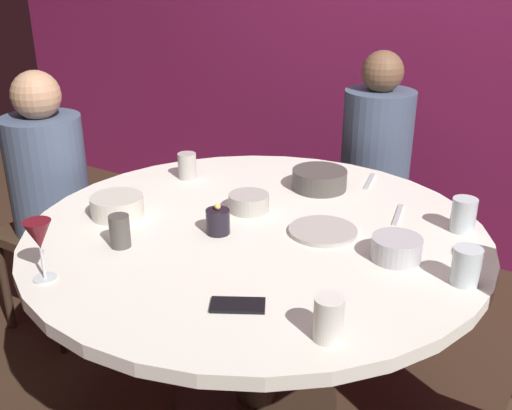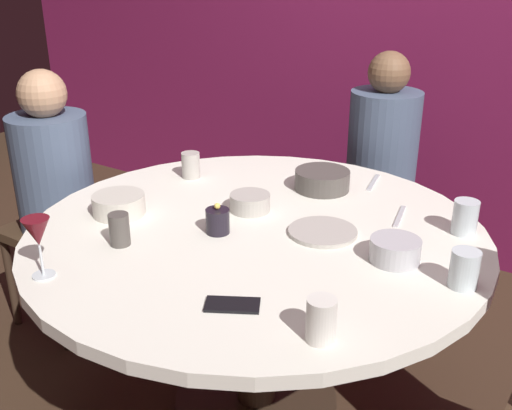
{
  "view_description": "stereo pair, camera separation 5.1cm",
  "coord_description": "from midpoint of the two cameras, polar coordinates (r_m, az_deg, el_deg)",
  "views": [
    {
      "loc": [
        0.95,
        -1.5,
        1.56
      ],
      "look_at": [
        0.0,
        0.0,
        0.8
      ],
      "focal_mm": 41.94,
      "sensor_mm": 36.0,
      "label": 1
    },
    {
      "loc": [
        0.99,
        -1.47,
        1.56
      ],
      "look_at": [
        0.0,
        0.0,
        0.8
      ],
      "focal_mm": 41.94,
      "sensor_mm": 36.0,
      "label": 2
    }
  ],
  "objects": [
    {
      "name": "wine_glass",
      "position": [
        1.71,
        -20.81,
        -2.92
      ],
      "size": [
        0.08,
        0.08,
        0.18
      ],
      "color": "silver",
      "rests_on": "dining_table"
    },
    {
      "name": "cell_phone",
      "position": [
        1.54,
        -2.71,
        -9.52
      ],
      "size": [
        0.16,
        0.13,
        0.01
      ],
      "primitive_type": "cube",
      "rotation": [
        0.0,
        0.0,
        2.09
      ],
      "color": "black",
      "rests_on": "dining_table"
    },
    {
      "name": "candle_holder",
      "position": [
        1.91,
        -4.41,
        -1.56
      ],
      "size": [
        0.08,
        0.08,
        0.1
      ],
      "color": "black",
      "rests_on": "dining_table"
    },
    {
      "name": "seated_diner_back",
      "position": [
        2.84,
        10.91,
        5.39
      ],
      "size": [
        0.4,
        0.4,
        1.16
      ],
      "rotation": [
        0.0,
        0.0,
        4.71
      ],
      "color": "#3F2D1E",
      "rests_on": "ground"
    },
    {
      "name": "cup_by_right_diner",
      "position": [
        2.39,
        -7.19,
        3.73
      ],
      "size": [
        0.07,
        0.07,
        0.1
      ],
      "primitive_type": "cylinder",
      "color": "#B2ADA3",
      "rests_on": "dining_table"
    },
    {
      "name": "knife_near_plate",
      "position": [
        2.38,
        10.19,
        2.25
      ],
      "size": [
        0.05,
        0.18,
        0.01
      ],
      "primitive_type": "cube",
      "rotation": [
        0.0,
        0.0,
        0.22
      ],
      "color": "#B7B7BC",
      "rests_on": "dining_table"
    },
    {
      "name": "seated_diner_left",
      "position": [
        2.62,
        -19.79,
        2.66
      ],
      "size": [
        0.4,
        0.4,
        1.14
      ],
      "rotation": [
        0.0,
        0.0,
        6.28
      ],
      "color": "#3F2D1E",
      "rests_on": "ground"
    },
    {
      "name": "dining_table",
      "position": [
        2.02,
        -0.72,
        -5.45
      ],
      "size": [
        1.5,
        1.5,
        0.72
      ],
      "color": "silver",
      "rests_on": "ground"
    },
    {
      "name": "cup_near_candle",
      "position": [
        1.71,
        18.63,
        -5.53
      ],
      "size": [
        0.08,
        0.08,
        0.11
      ],
      "primitive_type": "cylinder",
      "color": "silver",
      "rests_on": "dining_table"
    },
    {
      "name": "fork_near_plate",
      "position": [
        2.1,
        12.72,
        -0.9
      ],
      "size": [
        0.05,
        0.18,
        0.01
      ],
      "primitive_type": "cube",
      "rotation": [
        0.0,
        0.0,
        0.22
      ],
      "color": "#B7B7BC",
      "rests_on": "dining_table"
    },
    {
      "name": "ground_plane",
      "position": [
        2.36,
        -0.65,
        -18.29
      ],
      "size": [
        8.0,
        8.0,
        0.0
      ],
      "primitive_type": "plane",
      "color": "#382619"
    },
    {
      "name": "bowl_sauce_side",
      "position": [
        2.08,
        -1.39,
        0.25
      ],
      "size": [
        0.14,
        0.14,
        0.06
      ],
      "primitive_type": "cylinder",
      "color": "#B2ADA3",
      "rests_on": "dining_table"
    },
    {
      "name": "back_wall",
      "position": [
        3.25,
        15.62,
        17.68
      ],
      "size": [
        6.0,
        0.1,
        2.6
      ],
      "primitive_type": "cube",
      "color": "maroon",
      "rests_on": "ground"
    },
    {
      "name": "bowl_salad_center",
      "position": [
        2.28,
        5.43,
        2.45
      ],
      "size": [
        0.21,
        0.21,
        0.07
      ],
      "primitive_type": "cylinder",
      "color": "#4C4742",
      "rests_on": "dining_table"
    },
    {
      "name": "dinner_plate",
      "position": [
        1.93,
        5.64,
        -2.48
      ],
      "size": [
        0.22,
        0.22,
        0.01
      ],
      "primitive_type": "cylinder",
      "color": "#B2ADA3",
      "rests_on": "dining_table"
    },
    {
      "name": "cup_by_left_diner",
      "position": [
        1.87,
        -13.63,
        -2.44
      ],
      "size": [
        0.06,
        0.06,
        0.1
      ],
      "primitive_type": "cylinder",
      "color": "#4C4742",
      "rests_on": "dining_table"
    },
    {
      "name": "cup_center_front",
      "position": [
        2.02,
        18.51,
        -0.91
      ],
      "size": [
        0.08,
        0.08,
        0.11
      ],
      "primitive_type": "cylinder",
      "color": "silver",
      "rests_on": "dining_table"
    },
    {
      "name": "cup_far_edge",
      "position": [
        1.41,
        5.9,
        -10.76
      ],
      "size": [
        0.07,
        0.07,
        0.11
      ],
      "primitive_type": "cylinder",
      "color": "silver",
      "rests_on": "dining_table"
    },
    {
      "name": "bowl_serving_large",
      "position": [
        1.79,
        12.45,
        -4.06
      ],
      "size": [
        0.15,
        0.15,
        0.07
      ],
      "primitive_type": "cylinder",
      "color": "#B7B7BC",
      "rests_on": "dining_table"
    },
    {
      "name": "bowl_small_white",
      "position": [
        2.09,
        -13.78,
        -0.1
      ],
      "size": [
        0.18,
        0.18,
        0.07
      ],
      "primitive_type": "cylinder",
      "color": "beige",
      "rests_on": "dining_table"
    }
  ]
}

